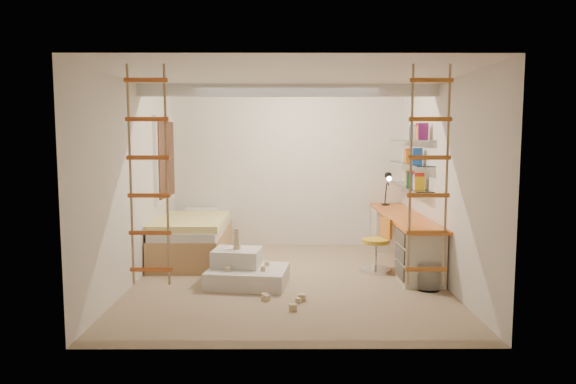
{
  "coord_description": "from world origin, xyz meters",
  "views": [
    {
      "loc": [
        -0.03,
        -6.68,
        1.88
      ],
      "look_at": [
        0.0,
        0.3,
        1.15
      ],
      "focal_mm": 32.0,
      "sensor_mm": 36.0,
      "label": 1
    }
  ],
  "objects_px": {
    "desk": "(403,238)",
    "bed": "(193,238)",
    "swivel_chair": "(377,252)",
    "play_platform": "(245,271)"
  },
  "relations": [
    {
      "from": "bed",
      "to": "play_platform",
      "type": "distance_m",
      "value": 1.68
    },
    {
      "from": "bed",
      "to": "play_platform",
      "type": "relative_size",
      "value": 1.84
    },
    {
      "from": "swivel_chair",
      "to": "play_platform",
      "type": "distance_m",
      "value": 1.92
    },
    {
      "from": "bed",
      "to": "swivel_chair",
      "type": "height_order",
      "value": "swivel_chair"
    },
    {
      "from": "desk",
      "to": "bed",
      "type": "xyz_separation_m",
      "value": [
        -3.2,
        0.36,
        -0.07
      ]
    },
    {
      "from": "swivel_chair",
      "to": "play_platform",
      "type": "height_order",
      "value": "swivel_chair"
    },
    {
      "from": "desk",
      "to": "swivel_chair",
      "type": "bearing_deg",
      "value": -136.93
    },
    {
      "from": "swivel_chair",
      "to": "play_platform",
      "type": "relative_size",
      "value": 0.7
    },
    {
      "from": "bed",
      "to": "swivel_chair",
      "type": "bearing_deg",
      "value": -16.22
    },
    {
      "from": "desk",
      "to": "bed",
      "type": "distance_m",
      "value": 3.22
    }
  ]
}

